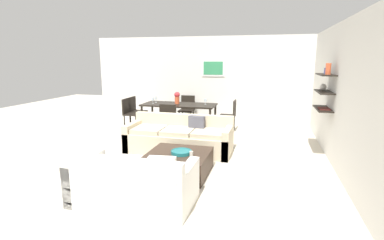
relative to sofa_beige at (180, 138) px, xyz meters
The scene contains 18 objects.
ground_plane 0.45m from the sofa_beige, 74.24° to the right, with size 18.00×18.00×0.00m, color beige.
back_wall_unit 3.39m from the sofa_beige, 82.99° to the left, with size 8.40×0.09×2.70m.
right_wall_shelf_unit 3.31m from the sofa_beige, ahead, with size 0.34×8.20×2.70m.
sofa_beige is the anchor object (origin of this frame).
loveseat_white 2.47m from the sofa_beige, 88.20° to the right, with size 1.70×0.90×0.78m.
coffee_table 1.30m from the sofa_beige, 73.99° to the right, with size 1.08×1.07×0.38m.
decorative_bowl 1.35m from the sofa_beige, 71.55° to the right, with size 0.37×0.37×0.06m.
candle_jar 1.51m from the sofa_beige, 65.23° to the right, with size 0.06×0.06×0.09m, color silver.
dining_table 2.07m from the sofa_beige, 107.44° to the left, with size 2.09×0.89×0.75m.
dining_chair_left_far 2.98m from the sofa_beige, 133.89° to the left, with size 0.44×0.44×0.88m.
dining_chair_head 2.87m from the sofa_beige, 102.30° to the left, with size 0.44×0.44×0.88m.
dining_chair_right_far 2.31m from the sofa_beige, 68.55° to the left, with size 0.44×0.44×0.88m.
dining_chair_left_near 2.70m from the sofa_beige, 139.83° to the left, with size 0.44×0.44×0.88m.
dining_chair_foot 1.26m from the sofa_beige, 119.30° to the left, with size 0.44×0.44×0.88m.
wine_glass_left_near 2.35m from the sofa_beige, 126.62° to the left, with size 0.07×0.07×0.18m.
wine_glass_right_far 2.13m from the sofa_beige, 86.07° to the left, with size 0.08×0.08×0.17m.
wine_glass_left_far 2.53m from the sofa_beige, 123.54° to the left, with size 0.06×0.06×0.17m.
centerpiece_vase 2.20m from the sofa_beige, 108.89° to the left, with size 0.16×0.16×0.34m.
Camera 1 is at (1.76, -5.66, 2.01)m, focal length 27.51 mm.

